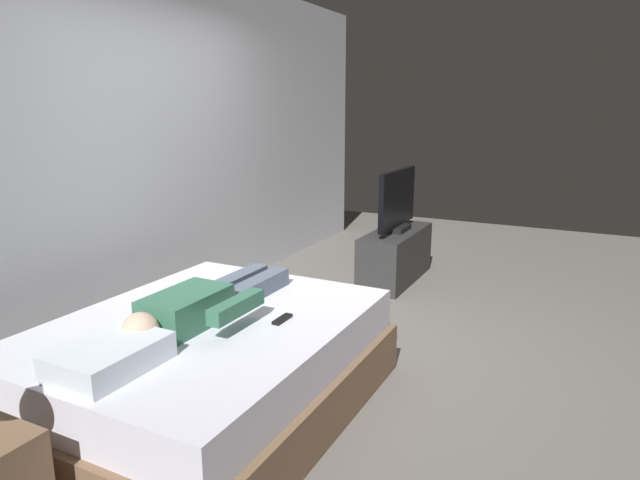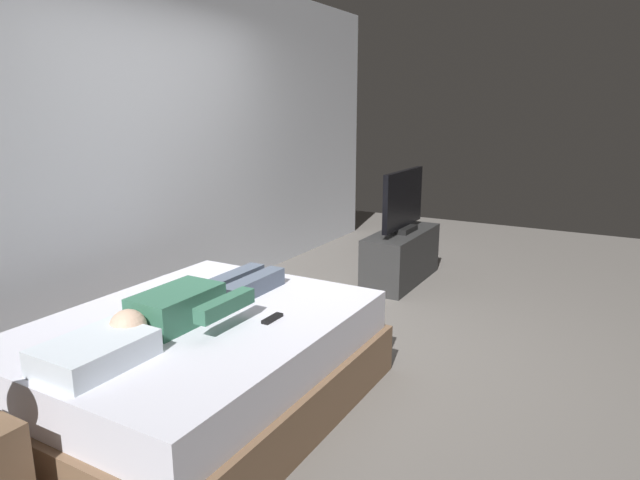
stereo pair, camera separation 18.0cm
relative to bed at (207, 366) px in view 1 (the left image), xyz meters
name	(u,v)px [view 1 (the left image)]	position (x,y,z in m)	size (l,w,h in m)	color
ground_plane	(338,354)	(0.98, -0.34, -0.26)	(10.00, 10.00, 0.00)	slate
back_wall	(180,140)	(1.38, 1.31, 1.14)	(6.40, 0.10, 2.80)	silver
bed	(207,366)	(0.00, 0.00, 0.00)	(1.94, 1.54, 0.54)	brown
pillow	(109,356)	(-0.65, 0.00, 0.34)	(0.48, 0.34, 0.12)	white
person	(204,303)	(0.03, 0.02, 0.36)	(1.26, 0.46, 0.18)	#387056
remote	(282,319)	(0.18, -0.38, 0.29)	(0.15, 0.04, 0.02)	black
tv_stand	(395,256)	(2.76, -0.13, -0.01)	(1.10, 0.40, 0.50)	#2D2D2D
tv	(397,202)	(2.76, -0.13, 0.52)	(0.88, 0.20, 0.59)	black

